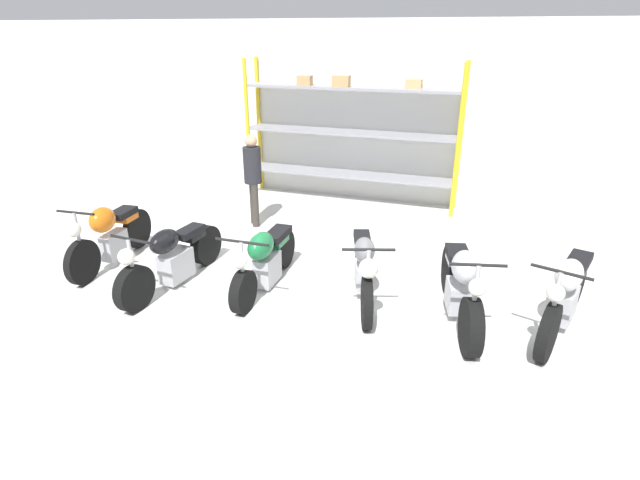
# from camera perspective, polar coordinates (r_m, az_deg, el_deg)

# --- Properties ---
(ground_plane) EXTENTS (30.00, 30.00, 0.00)m
(ground_plane) POSITION_cam_1_polar(r_m,az_deg,el_deg) (6.88, -1.07, -6.61)
(ground_plane) COLOR silver
(back_wall) EXTENTS (30.00, 0.08, 3.60)m
(back_wall) POSITION_cam_1_polar(r_m,az_deg,el_deg) (10.53, 7.52, 14.03)
(back_wall) COLOR silver
(back_wall) RESTS_ON ground_plane
(shelving_rack) EXTENTS (4.41, 0.63, 2.87)m
(shelving_rack) POSITION_cam_1_polar(r_m,az_deg,el_deg) (10.36, 3.49, 12.57)
(shelving_rack) COLOR gold
(shelving_rack) RESTS_ON ground_plane
(motorcycle_orange) EXTENTS (0.60, 2.01, 1.08)m
(motorcycle_orange) POSITION_cam_1_polar(r_m,az_deg,el_deg) (8.28, -22.93, 0.62)
(motorcycle_orange) COLOR black
(motorcycle_orange) RESTS_ON ground_plane
(motorcycle_black) EXTENTS (0.61, 2.17, 1.00)m
(motorcycle_black) POSITION_cam_1_polar(r_m,az_deg,el_deg) (7.33, -16.55, -1.94)
(motorcycle_black) COLOR black
(motorcycle_black) RESTS_ON ground_plane
(motorcycle_green) EXTENTS (0.72, 2.01, 0.98)m
(motorcycle_green) POSITION_cam_1_polar(r_m,az_deg,el_deg) (7.01, -6.32, -2.18)
(motorcycle_green) COLOR black
(motorcycle_green) RESTS_ON ground_plane
(motorcycle_grey) EXTENTS (0.89, 2.07, 1.03)m
(motorcycle_grey) POSITION_cam_1_polar(r_m,az_deg,el_deg) (6.67, 5.00, -3.02)
(motorcycle_grey) COLOR black
(motorcycle_grey) RESTS_ON ground_plane
(motorcycle_silver) EXTENTS (0.78, 2.09, 1.10)m
(motorcycle_silver) POSITION_cam_1_polar(r_m,az_deg,el_deg) (6.41, 15.85, -5.05)
(motorcycle_silver) COLOR black
(motorcycle_silver) RESTS_ON ground_plane
(motorcycle_white) EXTENTS (0.91, 2.14, 1.07)m
(motorcycle_white) POSITION_cam_1_polar(r_m,az_deg,el_deg) (6.67, 26.35, -5.42)
(motorcycle_white) COLOR black
(motorcycle_white) RESTS_ON ground_plane
(person_browsing) EXTENTS (0.45, 0.45, 1.69)m
(person_browsing) POSITION_cam_1_polar(r_m,az_deg,el_deg) (9.18, -7.70, 7.59)
(person_browsing) COLOR #38332D
(person_browsing) RESTS_ON ground_plane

